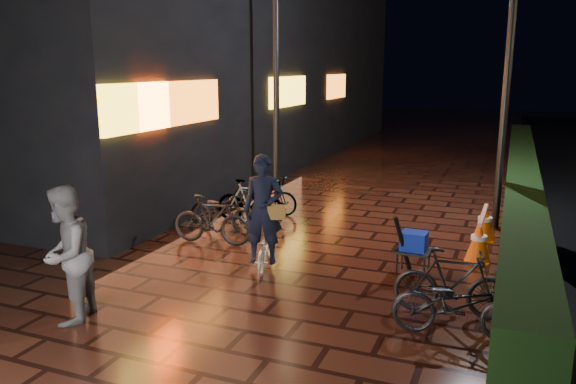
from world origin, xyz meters
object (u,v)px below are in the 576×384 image
at_px(bystander_person, 65,255).
at_px(cyclist, 264,227).
at_px(traffic_barrier, 482,231).
at_px(cart_assembly, 413,243).

distance_m(bystander_person, cyclist, 3.23).
xyz_separation_m(cyclist, traffic_barrier, (3.35, 2.38, -0.36)).
relative_size(bystander_person, traffic_barrier, 1.03).
height_order(bystander_person, cart_assembly, bystander_person).
xyz_separation_m(traffic_barrier, cart_assembly, (-0.98, -1.76, 0.18)).
bearing_deg(cart_assembly, traffic_barrier, 60.84).
bearing_deg(cart_assembly, cyclist, -165.33).
bearing_deg(cyclist, bystander_person, -119.64).
relative_size(bystander_person, cyclist, 0.95).
relative_size(cyclist, cart_assembly, 1.87).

